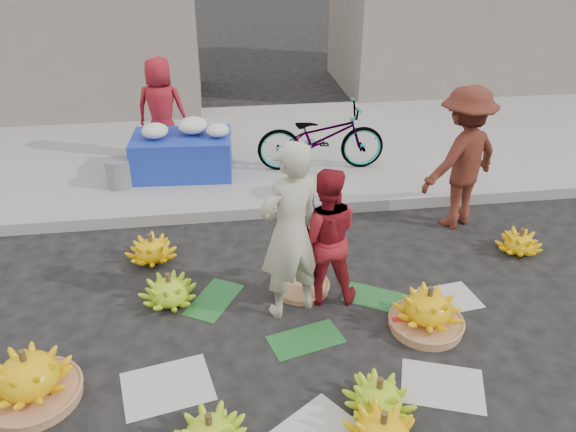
{
  "coord_description": "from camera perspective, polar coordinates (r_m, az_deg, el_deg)",
  "views": [
    {
      "loc": [
        -0.79,
        -4.01,
        3.37
      ],
      "look_at": [
        -0.12,
        0.84,
        0.7
      ],
      "focal_mm": 35.0,
      "sensor_mm": 36.0,
      "label": 1
    }
  ],
  "objects": [
    {
      "name": "ground",
      "position": [
        5.3,
        2.55,
        -10.93
      ],
      "size": [
        80.0,
        80.0,
        0.0
      ],
      "primitive_type": "plane",
      "color": "black",
      "rests_on": "ground"
    },
    {
      "name": "curb",
      "position": [
        7.07,
        -0.59,
        0.85
      ],
      "size": [
        40.0,
        0.25,
        0.15
      ],
      "primitive_type": "cube",
      "color": "gray",
      "rests_on": "ground"
    },
    {
      "name": "sidewalk",
      "position": [
        8.98,
        -2.33,
        6.96
      ],
      "size": [
        40.0,
        4.0,
        0.12
      ],
      "primitive_type": "cube",
      "color": "gray",
      "rests_on": "ground"
    },
    {
      "name": "newspaper_scatter",
      "position": [
        4.72,
        4.34,
        -17.03
      ],
      "size": [
        3.2,
        1.8,
        0.0
      ],
      "primitive_type": null,
      "color": "beige",
      "rests_on": "ground"
    },
    {
      "name": "banana_leaves",
      "position": [
        5.43,
        1.12,
        -9.67
      ],
      "size": [
        2.0,
        1.0,
        0.0
      ],
      "primitive_type": null,
      "color": "#1C5526",
      "rests_on": "ground"
    },
    {
      "name": "banana_bunch_0",
      "position": [
        4.9,
        -24.81,
        -14.73
      ],
      "size": [
        0.84,
        0.84,
        0.49
      ],
      "rotation": [
        0.0,
        0.0,
        -0.38
      ],
      "color": "#A66A45",
      "rests_on": "ground"
    },
    {
      "name": "banana_bunch_2",
      "position": [
        4.51,
        9.2,
        -17.68
      ],
      "size": [
        0.64,
        0.64,
        0.32
      ],
      "rotation": [
        0.0,
        0.0,
        0.33
      ],
      "color": "#89BE1B",
      "rests_on": "ground"
    },
    {
      "name": "banana_bunch_4",
      "position": [
        5.29,
        14.02,
        -9.31
      ],
      "size": [
        0.75,
        0.75,
        0.45
      ],
      "rotation": [
        0.0,
        0.0,
        0.38
      ],
      "color": "#A66A45",
      "rests_on": "ground"
    },
    {
      "name": "banana_bunch_5",
      "position": [
        6.76,
        22.49,
        -2.5
      ],
      "size": [
        0.54,
        0.54,
        0.29
      ],
      "rotation": [
        0.0,
        0.0,
        -0.23
      ],
      "color": "yellow",
      "rests_on": "ground"
    },
    {
      "name": "banana_bunch_6",
      "position": [
        5.59,
        -11.96,
        -7.38
      ],
      "size": [
        0.66,
        0.66,
        0.34
      ],
      "rotation": [
        0.0,
        0.0,
        0.32
      ],
      "color": "#89BE1B",
      "rests_on": "ground"
    },
    {
      "name": "banana_bunch_7",
      "position": [
        6.28,
        -13.69,
        -3.29
      ],
      "size": [
        0.62,
        0.62,
        0.32
      ],
      "rotation": [
        0.0,
        0.0,
        -0.27
      ],
      "color": "yellow",
      "rests_on": "ground"
    },
    {
      "name": "basket_spare",
      "position": [
        5.71,
        1.32,
        -7.21
      ],
      "size": [
        0.64,
        0.64,
        0.06
      ],
      "primitive_type": "cylinder",
      "rotation": [
        0.0,
        0.0,
        0.16
      ],
      "color": "#A66A45",
      "rests_on": "ground"
    },
    {
      "name": "incense_stack",
      "position": [
        5.33,
        11.34,
        -10.64
      ],
      "size": [
        0.21,
        0.09,
        0.08
      ],
      "primitive_type": "cube",
      "rotation": [
        0.0,
        0.0,
        -0.11
      ],
      "color": "red",
      "rests_on": "ground"
    },
    {
      "name": "vendor_cream",
      "position": [
        4.98,
        0.23,
        -1.63
      ],
      "size": [
        0.74,
        0.63,
        1.72
      ],
      "primitive_type": "imported",
      "rotation": [
        0.0,
        0.0,
        3.55
      ],
      "color": "beige",
      "rests_on": "ground"
    },
    {
      "name": "vendor_red",
      "position": [
        5.26,
        3.74,
        -2.09
      ],
      "size": [
        0.72,
        0.59,
        1.38
      ],
      "primitive_type": "imported",
      "rotation": [
        0.0,
        0.0,
        3.03
      ],
      "color": "#AA1A22",
      "rests_on": "ground"
    },
    {
      "name": "man_striped",
      "position": [
        6.83,
        17.28,
        5.61
      ],
      "size": [
        1.27,
        1.05,
        1.7
      ],
      "primitive_type": "imported",
      "rotation": [
        0.0,
        0.0,
        3.59
      ],
      "color": "#9D321C",
      "rests_on": "ground"
    },
    {
      "name": "flower_table",
      "position": [
        7.93,
        -10.61,
        6.42
      ],
      "size": [
        1.39,
        0.92,
        0.78
      ],
      "rotation": [
        0.0,
        0.0,
        -0.06
      ],
      "color": "#192FA4",
      "rests_on": "sidewalk"
    },
    {
      "name": "grey_bucket",
      "position": [
        7.78,
        -16.79,
        4.19
      ],
      "size": [
        0.34,
        0.34,
        0.38
      ],
      "primitive_type": "cylinder",
      "color": "slate",
      "rests_on": "sidewalk"
    },
    {
      "name": "flower_vendor",
      "position": [
        8.38,
        -12.73,
        10.52
      ],
      "size": [
        0.81,
        0.62,
        1.49
      ],
      "primitive_type": "imported",
      "rotation": [
        0.0,
        0.0,
        2.92
      ],
      "color": "#AA1A22",
      "rests_on": "sidewalk"
    },
    {
      "name": "bicycle",
      "position": [
        7.92,
        3.37,
        8.02
      ],
      "size": [
        0.71,
        1.81,
        0.94
      ],
      "primitive_type": "imported",
      "rotation": [
        0.0,
        0.0,
        1.52
      ],
      "color": "gray",
      "rests_on": "sidewalk"
    }
  ]
}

